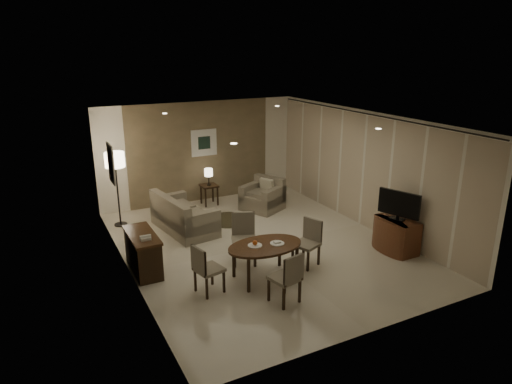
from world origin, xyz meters
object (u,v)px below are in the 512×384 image
chair_near (284,277)px  tv_cabinet (397,235)px  chair_right (306,244)px  floor_lamp (117,190)px  chair_far (244,240)px  chair_left (209,269)px  dining_table (265,262)px  console_desk (143,253)px  side_table (209,195)px  armchair (262,194)px  sofa (184,213)px

chair_near → tv_cabinet: bearing=179.3°
chair_right → floor_lamp: 4.71m
chair_far → chair_left: 1.26m
chair_left → floor_lamp: 3.96m
chair_left → dining_table: bearing=-103.4°
console_desk → tv_cabinet: 5.11m
console_desk → chair_right: 3.10m
chair_right → chair_far: bearing=-143.9°
chair_left → chair_right: (2.04, 0.09, 0.01)m
chair_near → side_table: chair_near is taller
dining_table → chair_left: chair_left is taller
chair_right → side_table: size_ratio=1.65×
console_desk → armchair: size_ratio=1.31×
armchair → side_table: size_ratio=1.68×
chair_near → chair_right: bearing=-150.4°
tv_cabinet → sofa: bearing=139.0°
chair_near → floor_lamp: 5.06m
chair_far → chair_right: size_ratio=1.08×
chair_far → chair_right: chair_far is taller
tv_cabinet → console_desk: bearing=162.9°
armchair → floor_lamp: floor_lamp is taller
dining_table → side_table: dining_table is taller
tv_cabinet → chair_near: bearing=-167.8°
console_desk → chair_right: chair_right is taller
armchair → console_desk: bearing=-87.6°
chair_near → floor_lamp: size_ratio=0.51×
chair_right → armchair: size_ratio=0.98×
sofa → side_table: bearing=-48.4°
chair_near → side_table: (0.71, 5.16, -0.18)m
dining_table → chair_far: size_ratio=1.44×
console_desk → tv_cabinet: size_ratio=1.33×
dining_table → chair_far: 0.76m
chair_near → chair_left: 1.31m
armchair → floor_lamp: size_ratio=0.52×
console_desk → sofa: sofa is taller
chair_far → sofa: size_ratio=0.55×
chair_far → side_table: chair_far is taller
tv_cabinet → armchair: bearing=110.3°
console_desk → side_table: size_ratio=2.20×
dining_table → chair_right: (0.95, 0.10, 0.12)m
side_table → armchair: bearing=-42.6°
console_desk → chair_right: (2.85, -1.20, 0.08)m
tv_cabinet → floor_lamp: size_ratio=0.51×
dining_table → chair_left: size_ratio=1.59×
tv_cabinet → side_table: 5.09m
chair_near → side_table: size_ratio=1.66×
console_desk → chair_near: size_ratio=1.32×
chair_right → sofa: chair_right is taller
chair_near → chair_left: chair_near is taller
console_desk → dining_table: 2.31m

